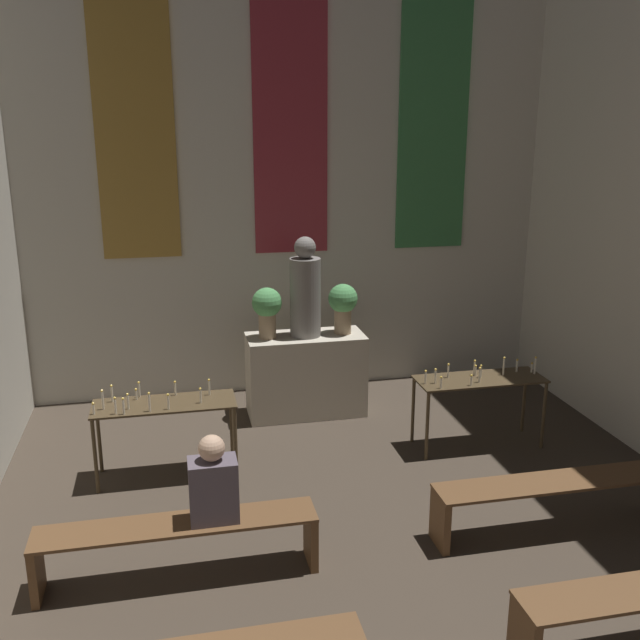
% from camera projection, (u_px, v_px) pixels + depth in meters
% --- Properties ---
extents(wall_back, '(6.66, 0.16, 5.61)m').
position_uv_depth(wall_back, '(290.00, 166.00, 8.66)').
color(wall_back, beige).
rests_on(wall_back, ground_plane).
extents(altar, '(1.37, 0.60, 0.96)m').
position_uv_depth(altar, '(306.00, 375.00, 8.40)').
color(altar, '#BCB29E').
rests_on(altar, ground_plane).
extents(statue, '(0.35, 0.35, 1.15)m').
position_uv_depth(statue, '(305.00, 292.00, 8.13)').
color(statue, slate).
rests_on(statue, altar).
extents(flower_vase_left, '(0.34, 0.34, 0.59)m').
position_uv_depth(flower_vase_left, '(267.00, 308.00, 8.08)').
color(flower_vase_left, '#937A5B').
rests_on(flower_vase_left, altar).
extents(flower_vase_right, '(0.34, 0.34, 0.59)m').
position_uv_depth(flower_vase_right, '(343.00, 304.00, 8.26)').
color(flower_vase_right, '#937A5B').
rests_on(flower_vase_right, altar).
extents(candle_rack_left, '(1.36, 0.49, 0.96)m').
position_uv_depth(candle_rack_left, '(164.00, 411.00, 6.83)').
color(candle_rack_left, '#473823').
rests_on(candle_rack_left, ground_plane).
extents(candle_rack_right, '(1.36, 0.49, 0.96)m').
position_uv_depth(candle_rack_right, '(479.00, 386.00, 7.50)').
color(candle_rack_right, '#473823').
rests_on(candle_rack_right, ground_plane).
extents(pew_back_left, '(2.09, 0.36, 0.47)m').
position_uv_depth(pew_back_left, '(178.00, 538.00, 5.34)').
color(pew_back_left, brown).
rests_on(pew_back_left, ground_plane).
extents(pew_back_right, '(2.09, 0.36, 0.47)m').
position_uv_depth(pew_back_right, '(555.00, 494.00, 5.97)').
color(pew_back_right, brown).
rests_on(pew_back_right, ground_plane).
extents(person_seated, '(0.36, 0.24, 0.68)m').
position_uv_depth(person_seated, '(213.00, 484.00, 5.28)').
color(person_seated, '#564C56').
rests_on(person_seated, pew_back_left).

